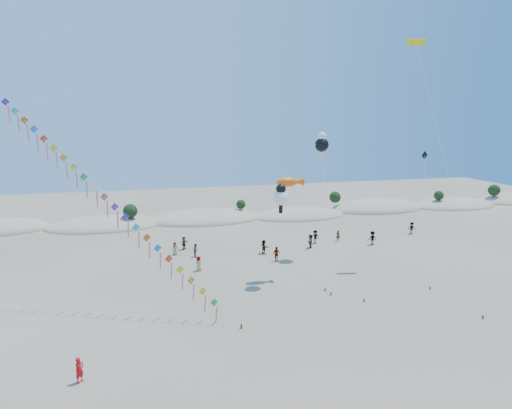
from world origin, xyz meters
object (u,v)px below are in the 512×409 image
(fish_kite, at_px, (290,182))
(flyer_foreground, at_px, (79,370))
(kite_train, at_px, (105,199))
(parafoil_kite, at_px, (418,49))

(fish_kite, distance_m, flyer_foreground, 25.76)
(kite_train, relative_size, flyer_foreground, 11.49)
(flyer_foreground, bearing_deg, fish_kite, -11.67)
(fish_kite, height_order, parafoil_kite, parafoil_kite)
(kite_train, bearing_deg, flyer_foreground, -96.06)
(kite_train, height_order, parafoil_kite, parafoil_kite)
(parafoil_kite, bearing_deg, fish_kite, -173.51)
(fish_kite, relative_size, flyer_foreground, 6.27)
(parafoil_kite, bearing_deg, flyer_foreground, -154.13)
(kite_train, distance_m, flyer_foreground, 14.59)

